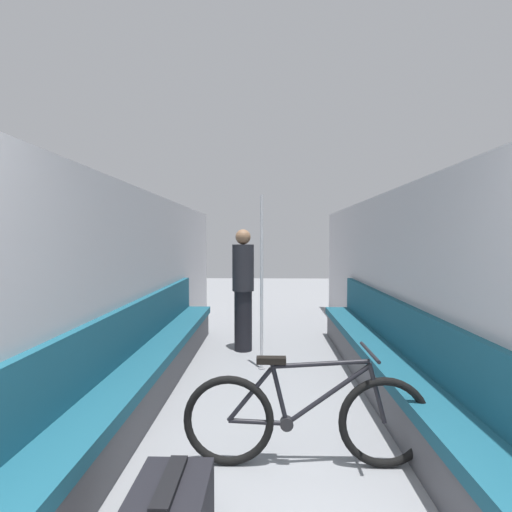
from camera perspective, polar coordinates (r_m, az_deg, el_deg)
name	(u,v)px	position (r m, az deg, el deg)	size (l,w,h in m)	color
wall_left	(131,288)	(4.31, -17.39, -4.42)	(0.10, 9.54, 2.09)	#B2B2B7
wall_right	(407,289)	(4.32, 20.80, -4.45)	(0.10, 9.54, 2.09)	#B2B2B7
bench_seat_row_left	(152,361)	(4.33, -14.59, -14.34)	(0.42, 4.96, 0.93)	#4C4C51
bench_seat_row_right	(385,363)	(4.34, 17.98, -14.36)	(0.42, 4.96, 0.93)	#4C4C51
bicycle	(306,418)	(2.95, 7.11, -22.02)	(1.68, 0.46, 0.80)	black
grab_pole_near	(262,285)	(4.75, 0.81, -4.16)	(0.08, 0.08, 2.07)	gray
passenger_standing	(243,288)	(5.56, -1.85, -4.61)	(0.30, 0.30, 1.69)	black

